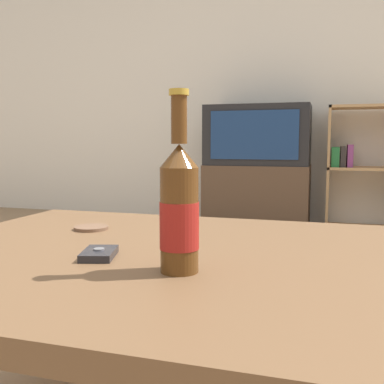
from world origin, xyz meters
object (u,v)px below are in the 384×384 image
Objects in this scene: tv_stand at (257,196)px; television at (258,135)px; bookshelf at (359,166)px; beer_bottle at (179,209)px; cell_phone at (99,254)px.

tv_stand is 1.01× the size of television.
bookshelf is (0.76, 0.08, 0.24)m from tv_stand.
bookshelf reaches higher than beer_bottle.
tv_stand is at bearing 95.93° from beer_bottle.
television is 2.82m from cell_phone.
television reaches higher than tv_stand.
television is 7.74× the size of cell_phone.
beer_bottle is (0.30, -2.85, 0.31)m from tv_stand.
television is at bearing -173.50° from bookshelf.
bookshelf is 2.97m from beer_bottle.
beer_bottle reaches higher than cell_phone.
tv_stand is 2.89m from beer_bottle.
cell_phone is (-0.17, 0.05, -0.10)m from beer_bottle.
tv_stand is 0.86× the size of bookshelf.
bookshelf is 2.96m from cell_phone.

